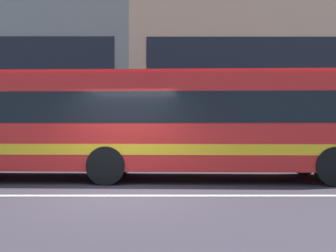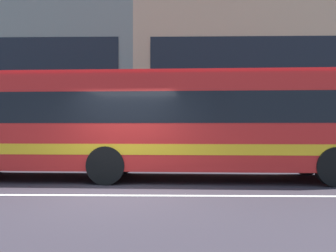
# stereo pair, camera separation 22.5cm
# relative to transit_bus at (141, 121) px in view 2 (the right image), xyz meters

# --- Properties ---
(ground_plane) EXTENTS (160.00, 160.00, 0.00)m
(ground_plane) POSITION_rel_transit_bus_xyz_m (-0.30, -2.63, -1.67)
(ground_plane) COLOR #312B32
(lane_centre_line) EXTENTS (60.00, 0.16, 0.01)m
(lane_centre_line) POSITION_rel_transit_bus_xyz_m (-0.30, -2.63, -1.67)
(lane_centre_line) COLOR silver
(lane_centre_line) RESTS_ON ground_plane
(apartment_block_left) EXTENTS (19.03, 10.83, 9.23)m
(apartment_block_left) POSITION_rel_transit_bus_xyz_m (-10.77, 13.85, 2.95)
(apartment_block_left) COLOR gray
(apartment_block_left) RESTS_ON ground_plane
(apartment_block_right) EXTENTS (23.04, 10.83, 9.21)m
(apartment_block_right) POSITION_rel_transit_bus_xyz_m (10.27, 13.85, 2.94)
(apartment_block_right) COLOR tan
(apartment_block_right) RESTS_ON ground_plane
(transit_bus) EXTENTS (12.22, 2.96, 3.02)m
(transit_bus) POSITION_rel_transit_bus_xyz_m (0.00, 0.00, 0.00)
(transit_bus) COLOR red
(transit_bus) RESTS_ON ground_plane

